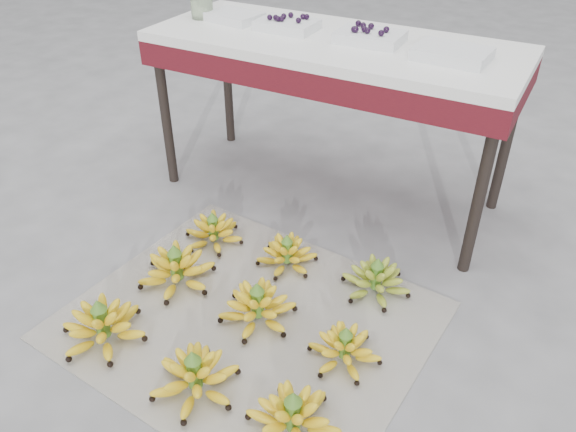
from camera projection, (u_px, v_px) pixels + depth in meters
The scene contains 17 objects.
ground at pixel (229, 331), 2.04m from camera, with size 60.00×60.00×0.00m, color slate.
newspaper_mat at pixel (248, 320), 2.08m from camera, with size 1.25×1.05×0.01m, color white.
bunch_front_left at pixel (103, 326), 1.96m from camera, with size 0.33×0.33×0.18m.
bunch_front_center at pixel (195, 377), 1.78m from camera, with size 0.36×0.36×0.18m.
bunch_front_right at pixel (293, 418), 1.66m from camera, with size 0.29×0.29×0.17m.
bunch_mid_left at pixel (177, 269), 2.22m from camera, with size 0.37×0.37×0.18m.
bunch_mid_center at pixel (258, 307), 2.05m from camera, with size 0.35×0.35×0.17m.
bunch_mid_right at pixel (345, 348), 1.89m from camera, with size 0.28×0.28×0.15m.
bunch_back_left at pixel (214, 232), 2.44m from camera, with size 0.25×0.25×0.16m.
bunch_back_center at pixel (287, 254), 2.31m from camera, with size 0.33×0.33×0.15m.
bunch_back_right at pixel (376, 280), 2.17m from camera, with size 0.28×0.28×0.16m.
vendor_table at pixel (333, 59), 2.43m from camera, with size 1.61×0.64×0.77m.
tray_far_left at pixel (234, 17), 2.60m from camera, with size 0.26×0.21×0.04m.
tray_left at pixel (287, 24), 2.48m from camera, with size 0.26×0.19×0.07m.
tray_right at pixel (370, 36), 2.33m from camera, with size 0.27×0.20×0.07m.
tray_far_right at pixel (452, 54), 2.15m from camera, with size 0.29×0.22×0.04m.
glass_jar at pixel (202, 4), 2.61m from camera, with size 0.10×0.10×0.13m, color #B1CAA1.
Camera 1 is at (0.88, -1.17, 1.49)m, focal length 35.00 mm.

